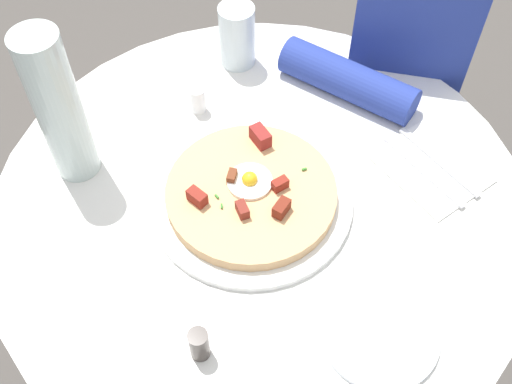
# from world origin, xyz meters

# --- Properties ---
(ground_plane) EXTENTS (6.00, 6.00, 0.00)m
(ground_plane) POSITION_xyz_m (0.00, 0.00, 0.00)
(ground_plane) COLOR #4C4742
(dining_table) EXTENTS (0.88, 0.88, 0.74)m
(dining_table) POSITION_xyz_m (0.00, 0.00, 0.56)
(dining_table) COLOR silver
(dining_table) RESTS_ON ground_plane
(person_seated) EXTENTS (0.53, 0.38, 1.14)m
(person_seated) POSITION_xyz_m (0.53, -0.21, 0.51)
(person_seated) COLOR #2D2D33
(person_seated) RESTS_ON ground_plane
(pizza_plate) EXTENTS (0.33, 0.33, 0.01)m
(pizza_plate) POSITION_xyz_m (-0.01, 0.01, 0.75)
(pizza_plate) COLOR white
(pizza_plate) RESTS_ON dining_table
(breakfast_pizza) EXTENTS (0.27, 0.27, 0.05)m
(breakfast_pizza) POSITION_xyz_m (-0.01, 0.01, 0.76)
(breakfast_pizza) COLOR tan
(breakfast_pizza) RESTS_ON pizza_plate
(bread_plate) EXTENTS (0.17, 0.17, 0.01)m
(bread_plate) POSITION_xyz_m (-0.20, -0.21, 0.75)
(bread_plate) COLOR white
(bread_plate) RESTS_ON dining_table
(napkin) EXTENTS (0.22, 0.22, 0.00)m
(napkin) POSITION_xyz_m (0.12, -0.27, 0.74)
(napkin) COLOR white
(napkin) RESTS_ON dining_table
(fork) EXTENTS (0.13, 0.14, 0.00)m
(fork) POSITION_xyz_m (0.13, -0.28, 0.75)
(fork) COLOR silver
(fork) RESTS_ON napkin
(knife) EXTENTS (0.13, 0.14, 0.00)m
(knife) POSITION_xyz_m (0.10, -0.26, 0.75)
(knife) COLOR silver
(knife) RESTS_ON napkin
(water_glass) EXTENTS (0.07, 0.07, 0.12)m
(water_glass) POSITION_xyz_m (0.31, 0.11, 0.80)
(water_glass) COLOR silver
(water_glass) RESTS_ON dining_table
(water_bottle) EXTENTS (0.07, 0.07, 0.28)m
(water_bottle) POSITION_xyz_m (-0.00, 0.31, 0.88)
(water_bottle) COLOR silver
(water_bottle) RESTS_ON dining_table
(salt_shaker) EXTENTS (0.03, 0.03, 0.05)m
(salt_shaker) POSITION_xyz_m (0.17, 0.15, 0.77)
(salt_shaker) COLOR white
(salt_shaker) RESTS_ON dining_table
(pepper_shaker) EXTENTS (0.03, 0.03, 0.06)m
(pepper_shaker) POSITION_xyz_m (-0.28, 0.03, 0.77)
(pepper_shaker) COLOR #3F3833
(pepper_shaker) RESTS_ON dining_table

